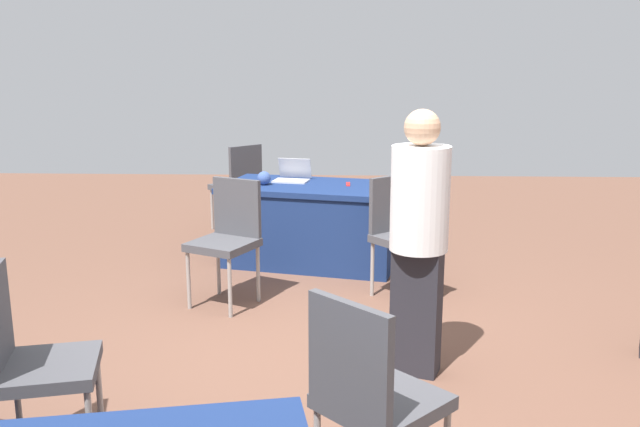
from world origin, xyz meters
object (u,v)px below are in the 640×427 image
(table_foreground, at_px, (312,224))
(scissors_red, at_px, (348,184))
(laptop_silver, at_px, (292,177))
(chair_back_row, at_px, (228,233))
(yarn_ball, at_px, (264,178))
(chair_aisle, at_px, (29,355))
(chair_near_front, at_px, (239,181))
(chair_tucked_right, at_px, (371,391))
(person_attendee_standing, at_px, (419,231))
(chair_tucked_left, at_px, (401,229))

(table_foreground, bearing_deg, scissors_red, -177.24)
(laptop_silver, bearing_deg, chair_back_row, 84.30)
(table_foreground, bearing_deg, yarn_ball, 3.60)
(chair_back_row, relative_size, scissors_red, 5.35)
(table_foreground, bearing_deg, laptop_silver, -43.96)
(chair_aisle, bearing_deg, chair_near_front, 162.57)
(chair_near_front, height_order, yarn_ball, chair_near_front)
(table_foreground, xyz_separation_m, laptop_silver, (0.20, -0.19, 0.41))
(chair_aisle, height_order, scissors_red, chair_aisle)
(table_foreground, distance_m, laptop_silver, 0.49)
(chair_tucked_right, relative_size, person_attendee_standing, 0.60)
(scissors_red, bearing_deg, chair_tucked_left, 24.37)
(table_foreground, height_order, chair_aisle, chair_aisle)
(chair_aisle, height_order, person_attendee_standing, person_attendee_standing)
(chair_tucked_left, xyz_separation_m, laptop_silver, (0.94, -1.08, 0.23))
(chair_tucked_right, bearing_deg, laptop_silver, 143.70)
(chair_back_row, height_order, person_attendee_standing, person_attendee_standing)
(chair_tucked_left, relative_size, chair_tucked_right, 1.00)
(chair_tucked_left, distance_m, scissors_red, 1.01)
(chair_aisle, height_order, yarn_ball, chair_aisle)
(chair_tucked_left, height_order, chair_tucked_right, chair_tucked_right)
(chair_aisle, distance_m, yarn_ball, 3.36)
(chair_near_front, distance_m, chair_back_row, 2.32)
(scissors_red, bearing_deg, chair_back_row, -39.71)
(person_attendee_standing, distance_m, scissors_red, 2.33)
(person_attendee_standing, xyz_separation_m, yarn_ball, (1.17, -2.25, -0.07))
(person_attendee_standing, bearing_deg, chair_tucked_right, 96.28)
(chair_tucked_left, relative_size, person_attendee_standing, 0.60)
(chair_tucked_left, distance_m, chair_back_row, 1.36)
(person_attendee_standing, bearing_deg, scissors_red, -60.21)
(person_attendee_standing, relative_size, laptop_silver, 4.32)
(chair_back_row, bearing_deg, person_attendee_standing, 164.33)
(person_attendee_standing, relative_size, scissors_red, 8.81)
(chair_aisle, relative_size, yarn_ball, 7.61)
(chair_tucked_right, bearing_deg, chair_back_row, 156.47)
(laptop_silver, height_order, yarn_ball, laptop_silver)
(person_attendee_standing, bearing_deg, table_foreground, -52.34)
(table_foreground, relative_size, laptop_silver, 4.81)
(table_foreground, bearing_deg, chair_aisle, 71.29)
(chair_near_front, bearing_deg, person_attendee_standing, -110.81)
(chair_tucked_left, bearing_deg, chair_near_front, -92.34)
(chair_tucked_right, distance_m, yarn_ball, 3.69)
(chair_near_front, bearing_deg, scissors_red, -90.16)
(chair_aisle, bearing_deg, person_attendee_standing, 105.00)
(chair_back_row, distance_m, scissors_red, 1.47)
(laptop_silver, bearing_deg, chair_aisle, 86.39)
(chair_tucked_left, relative_size, chair_aisle, 1.01)
(chair_tucked_left, bearing_deg, scissors_red, -105.35)
(person_attendee_standing, relative_size, yarn_ball, 12.67)
(laptop_silver, distance_m, yarn_ball, 0.33)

